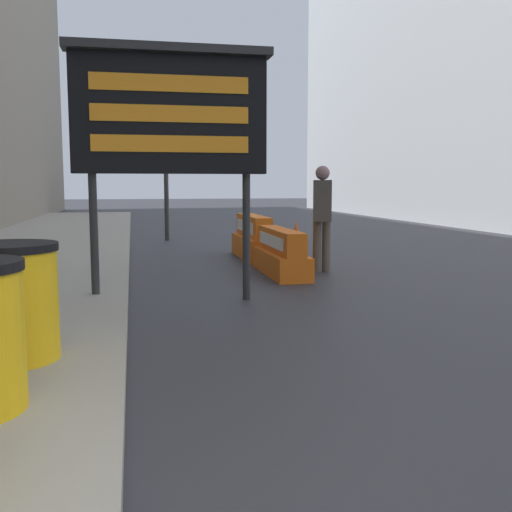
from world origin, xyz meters
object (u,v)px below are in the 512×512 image
object	(u,v)px
jersey_barrier_orange_far	(281,254)
message_board	(170,114)
traffic_light_near_curb	(165,130)
jersey_barrier_orange_near	(253,239)
pedestrian_worker	(322,210)
traffic_cone_near	(296,238)
barrel_drum_back	(9,302)

from	to	relation	value
jersey_barrier_orange_far	message_board	bearing A→B (deg)	-133.06
message_board	jersey_barrier_orange_far	bearing A→B (deg)	46.94
jersey_barrier_orange_far	traffic_light_near_curb	size ratio (longest dim) A/B	0.51
jersey_barrier_orange_near	pedestrian_worker	distance (m)	2.39
message_board	traffic_cone_near	xyz separation A→B (m)	(2.97, 4.88, -2.01)
traffic_cone_near	traffic_light_near_curb	bearing A→B (deg)	124.97
message_board	traffic_light_near_curb	world-z (taller)	traffic_light_near_curb
message_board	traffic_light_near_curb	size ratio (longest dim) A/B	0.79
jersey_barrier_orange_near	pedestrian_worker	xyz separation A→B (m)	(0.76, -2.16, 0.69)
traffic_cone_near	pedestrian_worker	bearing A→B (deg)	-96.29
message_board	traffic_cone_near	distance (m)	6.06
barrel_drum_back	jersey_barrier_orange_far	world-z (taller)	barrel_drum_back
barrel_drum_back	jersey_barrier_orange_near	bearing A→B (deg)	64.72
jersey_barrier_orange_far	jersey_barrier_orange_near	bearing A→B (deg)	90.00
jersey_barrier_orange_near	pedestrian_worker	world-z (taller)	pedestrian_worker
traffic_cone_near	jersey_barrier_orange_far	bearing A→B (deg)	-110.45
traffic_light_near_curb	pedestrian_worker	world-z (taller)	traffic_light_near_curb
traffic_cone_near	traffic_light_near_curb	size ratio (longest dim) A/B	0.18
barrel_drum_back	traffic_light_near_curb	size ratio (longest dim) A/B	0.23
traffic_light_near_curb	pedestrian_worker	size ratio (longest dim) A/B	2.21
message_board	jersey_barrier_orange_far	distance (m)	3.47
jersey_barrier_orange_far	traffic_light_near_curb	world-z (taller)	traffic_light_near_curb
traffic_light_near_curb	pedestrian_worker	bearing A→B (deg)	-70.38
jersey_barrier_orange_far	pedestrian_worker	size ratio (longest dim) A/B	1.14
pedestrian_worker	barrel_drum_back	bearing A→B (deg)	154.45
jersey_barrier_orange_far	traffic_cone_near	bearing A→B (deg)	69.55
jersey_barrier_orange_near	traffic_cone_near	xyz separation A→B (m)	(1.05, 0.53, -0.03)
message_board	traffic_cone_near	bearing A→B (deg)	58.64
jersey_barrier_orange_far	pedestrian_worker	bearing A→B (deg)	10.27
message_board	traffic_cone_near	size ratio (longest dim) A/B	4.45
barrel_drum_back	jersey_barrier_orange_near	size ratio (longest dim) A/B	0.44
traffic_cone_near	traffic_light_near_curb	distance (m)	5.13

